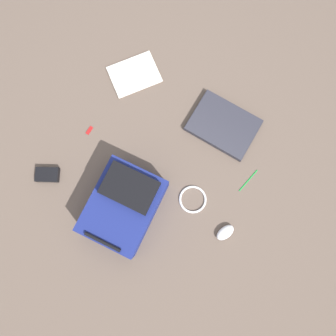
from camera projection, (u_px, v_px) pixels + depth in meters
The scene contains 9 objects.
ground_plane at pixel (159, 168), 1.62m from camera, with size 3.43×3.43×0.00m, color brown.
backpack at pixel (124, 205), 1.49m from camera, with size 0.33×0.42×0.21m.
laptop at pixel (223, 125), 1.64m from camera, with size 0.35×0.26×0.03m.
book_comic at pixel (134, 75), 1.70m from camera, with size 0.32×0.33×0.01m.
computer_mouse at pixel (225, 233), 1.54m from camera, with size 0.06×0.10×0.04m, color silver.
cable_coil at pixel (193, 199), 1.58m from camera, with size 0.14×0.14×0.01m, color silver.
power_brick at pixel (47, 175), 1.60m from camera, with size 0.08×0.12×0.03m, color black.
pen_black at pixel (248, 180), 1.60m from camera, with size 0.01×0.01×0.15m, color #198C33.
usb_stick at pixel (89, 130), 1.65m from camera, with size 0.02×0.05×0.01m, color #B21919.
Camera 1 is at (-0.18, 0.22, 1.59)m, focal length 32.64 mm.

